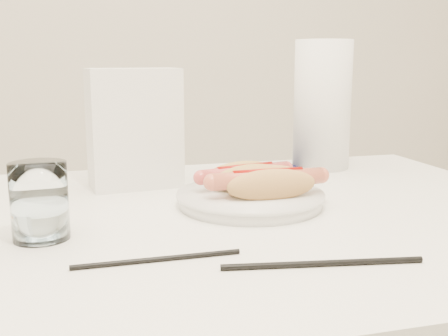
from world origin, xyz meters
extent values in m
cube|color=white|center=(0.00, 0.00, 0.73)|extent=(1.20, 0.80, 0.04)
cylinder|color=silver|center=(0.54, 0.34, 0.35)|extent=(0.04, 0.04, 0.71)
cylinder|color=white|center=(0.10, 0.03, 0.76)|extent=(0.31, 0.31, 0.02)
ellipsoid|color=tan|center=(0.11, 0.05, 0.79)|extent=(0.14, 0.06, 0.05)
ellipsoid|color=tan|center=(0.10, 0.08, 0.79)|extent=(0.14, 0.06, 0.05)
ellipsoid|color=tan|center=(0.10, 0.07, 0.78)|extent=(0.13, 0.08, 0.02)
cylinder|color=#D34E4A|center=(0.10, 0.07, 0.80)|extent=(0.17, 0.06, 0.02)
cylinder|color=#990A05|center=(0.10, 0.07, 0.81)|extent=(0.10, 0.03, 0.01)
ellipsoid|color=tan|center=(0.12, -0.01, 0.79)|extent=(0.15, 0.04, 0.05)
ellipsoid|color=tan|center=(0.12, 0.02, 0.79)|extent=(0.15, 0.04, 0.05)
ellipsoid|color=tan|center=(0.12, 0.00, 0.78)|extent=(0.13, 0.06, 0.03)
cylinder|color=#D3664A|center=(0.12, 0.00, 0.80)|extent=(0.18, 0.03, 0.03)
cylinder|color=#990A05|center=(0.12, 0.00, 0.81)|extent=(0.12, 0.01, 0.01)
cylinder|color=white|center=(-0.22, -0.05, 0.80)|extent=(0.07, 0.07, 0.10)
cylinder|color=black|center=(-0.08, -0.18, 0.75)|extent=(0.20, 0.01, 0.01)
cylinder|color=black|center=(0.10, -0.24, 0.75)|extent=(0.24, 0.05, 0.01)
cube|color=white|center=(-0.07, 0.22, 0.86)|extent=(0.17, 0.11, 0.22)
cube|color=#121539|center=(0.21, 0.26, 0.75)|extent=(0.18, 0.18, 0.01)
cylinder|color=white|center=(0.35, 0.30, 0.89)|extent=(0.15, 0.15, 0.28)
camera|label=1|loc=(-0.17, -0.79, 0.99)|focal=43.61mm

